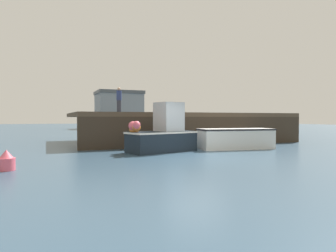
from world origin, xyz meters
TOP-DOWN VIEW (x-y plane):
  - ground at (0.00, 0.00)m, footprint 120.00×160.00m
  - pier at (2.77, 7.30)m, footprint 14.34×7.90m
  - fishing_boat_near_left at (-0.61, 2.15)m, footprint 3.66×2.27m
  - fishing_boat_near_right at (3.43, 1.92)m, footprint 4.09×1.91m
  - rowboat at (4.92, 3.03)m, footprint 1.78×1.30m
  - dockworker at (-1.35, 8.17)m, footprint 0.34×0.34m
  - warehouse at (4.93, 35.66)m, footprint 6.94×6.00m
  - mooring_buoy_foreground at (-6.97, -0.88)m, footprint 0.51×0.51m

SIDE VIEW (x-z plane):
  - ground at x=0.00m, z-range -0.10..0.00m
  - rowboat at x=4.92m, z-range -0.02..0.31m
  - mooring_buoy_foreground at x=-6.97m, z-range -0.03..0.61m
  - fishing_boat_near_right at x=3.43m, z-range 0.03..1.10m
  - fishing_boat_near_left at x=-0.61m, z-range -0.35..2.03m
  - pier at x=2.77m, z-range 0.66..2.61m
  - dockworker at x=-1.35m, z-range 1.95..3.64m
  - warehouse at x=4.93m, z-range 0.02..5.86m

